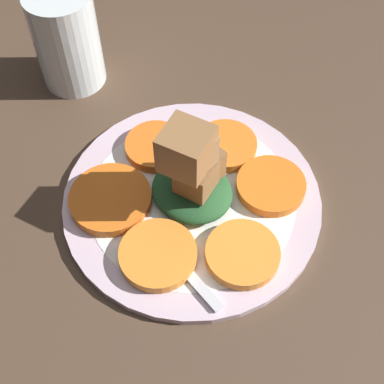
% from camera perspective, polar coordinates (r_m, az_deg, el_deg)
% --- Properties ---
extents(table_slab, '(1.20, 1.20, 0.02)m').
position_cam_1_polar(table_slab, '(0.62, 0.00, -1.63)').
color(table_slab, '#4C3828').
rests_on(table_slab, ground).
extents(plate, '(0.29, 0.29, 0.01)m').
position_cam_1_polar(plate, '(0.60, 0.00, -0.85)').
color(plate, silver).
rests_on(plate, table_slab).
extents(carrot_slice_0, '(0.08, 0.08, 0.01)m').
position_cam_1_polar(carrot_slice_0, '(0.56, -3.66, -6.69)').
color(carrot_slice_0, orange).
rests_on(carrot_slice_0, plate).
extents(carrot_slice_1, '(0.08, 0.08, 0.01)m').
position_cam_1_polar(carrot_slice_1, '(0.56, 5.40, -6.57)').
color(carrot_slice_1, orange).
rests_on(carrot_slice_1, plate).
extents(carrot_slice_2, '(0.08, 0.08, 0.01)m').
position_cam_1_polar(carrot_slice_2, '(0.61, 8.40, 0.68)').
color(carrot_slice_2, orange).
rests_on(carrot_slice_2, plate).
extents(carrot_slice_3, '(0.07, 0.07, 0.01)m').
position_cam_1_polar(carrot_slice_3, '(0.64, 3.64, 4.97)').
color(carrot_slice_3, orange).
rests_on(carrot_slice_3, plate).
extents(carrot_slice_4, '(0.07, 0.07, 0.01)m').
position_cam_1_polar(carrot_slice_4, '(0.64, -3.92, 4.89)').
color(carrot_slice_4, orange).
rests_on(carrot_slice_4, plate).
extents(carrot_slice_5, '(0.09, 0.09, 0.01)m').
position_cam_1_polar(carrot_slice_5, '(0.60, -8.70, -0.75)').
color(carrot_slice_5, orange).
rests_on(carrot_slice_5, plate).
extents(center_pile, '(0.09, 0.08, 0.12)m').
position_cam_1_polar(center_pile, '(0.56, 0.02, 2.08)').
color(center_pile, '#235128').
rests_on(center_pile, plate).
extents(fork, '(0.18, 0.06, 0.00)m').
position_cam_1_polar(fork, '(0.57, -3.27, -5.54)').
color(fork, silver).
rests_on(fork, plate).
extents(water_glass, '(0.08, 0.08, 0.13)m').
position_cam_1_polar(water_glass, '(0.71, -13.23, 15.56)').
color(water_glass, silver).
rests_on(water_glass, table_slab).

